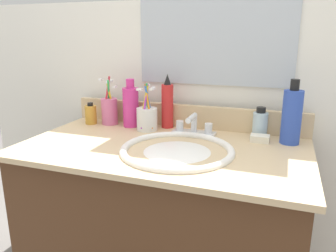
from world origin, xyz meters
name	(u,v)px	position (x,y,z in m)	size (l,w,h in m)	color
vanity_cabinet	(163,252)	(0.00, 0.00, 0.39)	(0.92, 0.49, 0.79)	#4C2D19
countertop	(163,148)	(0.00, 0.00, 0.80)	(0.95, 0.53, 0.02)	#D1B284
backsplash	(185,116)	(0.00, 0.26, 0.85)	(0.95, 0.02, 0.09)	#D1B284
back_wall	(188,158)	(0.00, 0.32, 0.65)	(2.05, 0.04, 1.30)	white
mirror_panel	(215,9)	(0.10, 0.30, 1.26)	(0.60, 0.01, 0.56)	#B2BCC6
sink_basin	(177,160)	(0.06, -0.04, 0.78)	(0.36, 0.36, 0.11)	white
faucet	(193,128)	(0.06, 0.15, 0.83)	(0.16, 0.10, 0.08)	silver
bottle_soap_pink	(131,106)	(-0.21, 0.19, 0.89)	(0.06, 0.06, 0.19)	#D8338C
bottle_shampoo_blue	(292,116)	(0.40, 0.17, 0.90)	(0.06, 0.06, 0.22)	#2D4CB2
bottle_oil_amber	(91,114)	(-0.38, 0.17, 0.85)	(0.05, 0.05, 0.09)	gold
bottle_gel_clear	(260,123)	(0.30, 0.23, 0.85)	(0.05, 0.05, 0.11)	silver
bottle_spray_red	(167,104)	(-0.06, 0.22, 0.90)	(0.05, 0.05, 0.21)	red
cup_white_ceramic	(147,118)	(-0.12, 0.16, 0.86)	(0.08, 0.09, 0.18)	white
cup_pink	(109,110)	(-0.31, 0.19, 0.87)	(0.07, 0.08, 0.20)	#D16693
soap_bar	(260,138)	(0.30, 0.15, 0.82)	(0.06, 0.04, 0.02)	white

